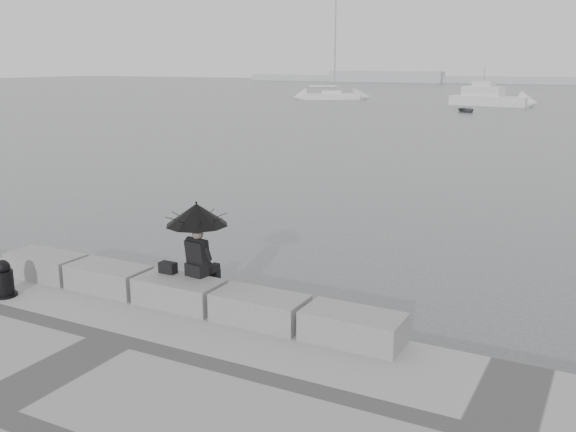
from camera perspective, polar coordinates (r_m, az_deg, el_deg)
The scene contains 13 objects.
ground at distance 12.50m, azimuth -8.25°, elevation -9.32°, with size 360.00×360.00×0.00m, color #4A4C4F.
stone_block_far_left at distance 14.14m, azimuth -20.70°, elevation -4.13°, with size 1.60×0.80×0.50m, color slate.
stone_block_left at distance 12.96m, azimuth -15.66°, elevation -5.33°, with size 1.60×0.80×0.50m, color slate.
stone_block_centre at distance 11.90m, azimuth -9.65°, elevation -6.70°, with size 1.60×0.80×0.50m, color slate.
stone_block_right at distance 11.00m, azimuth -2.51°, elevation -8.22°, with size 1.60×0.80×0.50m, color slate.
stone_block_far_right at distance 10.31m, azimuth 5.80°, elevation -9.82°, with size 1.60×0.80×0.50m, color slate.
seated_person at distance 11.71m, azimuth -8.13°, elevation -0.59°, with size 1.14×1.14×1.39m.
bag at distance 12.16m, azimuth -10.63°, elevation -4.54°, with size 0.32×0.18×0.21m, color black.
mooring_bollard at distance 13.27m, azimuth -23.97°, elevation -5.31°, with size 0.46×0.46×0.72m.
distant_landmass at distance 164.50m, azimuth 23.06°, elevation 11.03°, with size 180.00×8.00×2.80m.
sailboat_left at distance 88.69m, azimuth 3.83°, elevation 10.64°, with size 7.71×5.92×12.90m.
motor_cruiser at distance 78.86m, azimuth 17.54°, elevation 9.98°, with size 9.33×4.38×4.50m.
dinghy at distance 68.04m, azimuth 15.59°, elevation 9.10°, with size 2.77×1.17×0.47m, color slate.
Camera 1 is at (6.90, -9.26, 4.81)m, focal length 40.00 mm.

